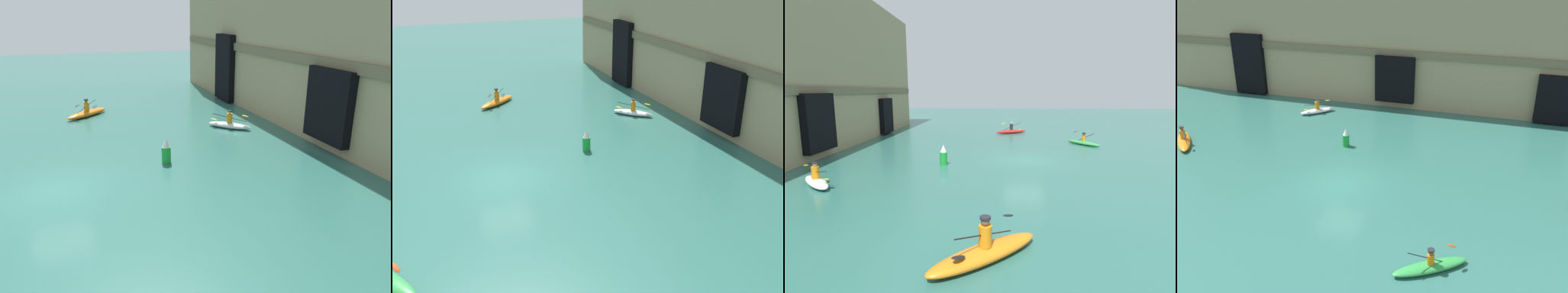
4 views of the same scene
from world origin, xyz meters
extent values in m
plane|color=#2D665B|center=(0.00, 0.00, 0.00)|extent=(120.00, 120.00, 0.00)
cube|color=brown|center=(-1.31, 13.59, 4.50)|extent=(43.46, 0.24, 0.56)
cube|color=black|center=(-0.44, 13.49, 2.44)|extent=(3.19, 0.70, 3.75)
cube|color=black|center=(11.69, 13.49, 1.92)|extent=(2.66, 0.70, 3.57)
ellipsoid|color=white|center=(-6.01, 10.42, 0.18)|extent=(2.51, 2.51, 0.36)
cylinder|color=orange|center=(-6.01, 10.42, 0.65)|extent=(0.35, 0.35, 0.59)
sphere|color=tan|center=(-6.01, 10.42, 1.05)|extent=(0.20, 0.20, 0.20)
cylinder|color=#232328|center=(-6.01, 10.42, 1.12)|extent=(0.24, 0.24, 0.06)
cylinder|color=black|center=(-6.01, 10.42, 0.68)|extent=(1.30, 1.85, 0.43)
ellipsoid|color=yellow|center=(-5.44, 11.24, 0.86)|extent=(0.40, 0.47, 0.13)
ellipsoid|color=yellow|center=(-6.57, 9.60, 0.51)|extent=(0.40, 0.47, 0.13)
ellipsoid|color=red|center=(12.84, 0.33, 0.20)|extent=(2.23, 3.49, 0.40)
cylinder|color=#232328|center=(12.84, 0.33, 0.69)|extent=(0.34, 0.34, 0.58)
sphere|color=tan|center=(12.84, 0.33, 1.08)|extent=(0.21, 0.21, 0.21)
cylinder|color=silver|center=(12.84, 0.33, 1.17)|extent=(0.27, 0.27, 0.06)
cylinder|color=black|center=(12.84, 0.33, 0.72)|extent=(0.75, 1.96, 0.84)
ellipsoid|color=yellow|center=(13.16, -0.54, 0.36)|extent=(0.32, 0.46, 0.21)
ellipsoid|color=yellow|center=(12.52, 1.19, 1.08)|extent=(0.32, 0.46, 0.21)
ellipsoid|color=green|center=(6.12, -5.42, 0.16)|extent=(3.10, 2.49, 0.33)
cylinder|color=orange|center=(6.12, -5.42, 0.55)|extent=(0.30, 0.30, 0.45)
sphere|color=brown|center=(6.12, -5.42, 0.90)|extent=(0.24, 0.24, 0.24)
cylinder|color=#232328|center=(6.12, -5.42, 1.00)|extent=(0.30, 0.30, 0.06)
cylinder|color=black|center=(6.12, -5.42, 0.58)|extent=(1.69, 1.17, 1.03)
ellipsoid|color=#D84C19|center=(6.86, -4.91, 1.02)|extent=(0.45, 0.38, 0.24)
ellipsoid|color=#D84C19|center=(5.38, -5.92, 0.13)|extent=(0.45, 0.38, 0.24)
ellipsoid|color=orange|center=(-12.05, 2.12, 0.21)|extent=(2.92, 3.24, 0.41)
cylinder|color=orange|center=(-12.05, 2.12, 0.70)|extent=(0.35, 0.35, 0.58)
sphere|color=brown|center=(-12.05, 2.12, 1.11)|extent=(0.24, 0.24, 0.24)
cylinder|color=#232328|center=(-12.05, 2.12, 1.21)|extent=(0.29, 0.29, 0.06)
cylinder|color=black|center=(-12.05, 2.12, 0.73)|extent=(1.69, 1.43, 0.57)
ellipsoid|color=black|center=(-11.31, 1.49, 0.97)|extent=(0.45, 0.42, 0.15)
ellipsoid|color=black|center=(-12.79, 2.74, 0.49)|extent=(0.45, 0.42, 0.15)
cylinder|color=green|center=(-1.53, 5.08, 0.40)|extent=(0.44, 0.44, 0.80)
cone|color=white|center=(-1.53, 5.08, 1.03)|extent=(0.38, 0.38, 0.45)
camera|label=1|loc=(15.24, 0.73, 6.84)|focal=35.00mm
camera|label=2|loc=(19.53, -3.50, 10.03)|focal=40.00mm
camera|label=3|loc=(-19.52, 1.84, 4.47)|focal=28.00mm
camera|label=4|loc=(8.15, -19.56, 11.93)|focal=40.00mm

